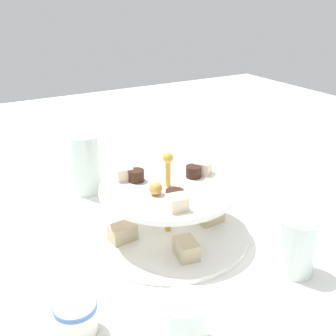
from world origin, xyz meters
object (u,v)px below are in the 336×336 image
at_px(tiered_serving_stand, 168,213).
at_px(water_glass_short_left, 185,322).
at_px(butter_knife_left, 241,178).
at_px(water_glass_tall_right, 85,164).
at_px(teacup_with_saucer, 76,320).
at_px(water_glass_mid_back, 298,246).

xyz_separation_m(tiered_serving_stand, water_glass_short_left, (-0.24, 0.11, -0.01)).
bearing_deg(butter_knife_left, water_glass_tall_right, 46.14).
xyz_separation_m(water_glass_tall_right, teacup_with_saucer, (-0.41, 0.17, -0.04)).
distance_m(butter_knife_left, water_glass_mid_back, 0.37).
distance_m(water_glass_tall_right, water_glass_mid_back, 0.50).
bearing_deg(teacup_with_saucer, water_glass_tall_right, -21.83).
relative_size(teacup_with_saucer, butter_knife_left, 0.53).
height_order(tiered_serving_stand, water_glass_short_left, tiered_serving_stand).
relative_size(water_glass_short_left, teacup_with_saucer, 0.78).
bearing_deg(teacup_with_saucer, water_glass_short_left, -125.86).
xyz_separation_m(tiered_serving_stand, butter_knife_left, (0.13, -0.29, -0.04)).
relative_size(water_glass_short_left, butter_knife_left, 0.41).
height_order(tiered_serving_stand, butter_knife_left, tiered_serving_stand).
distance_m(water_glass_tall_right, water_glass_short_left, 0.50).
height_order(tiered_serving_stand, teacup_with_saucer, tiered_serving_stand).
distance_m(tiered_serving_stand, butter_knife_left, 0.32).
bearing_deg(water_glass_mid_back, tiered_serving_stand, 31.90).
bearing_deg(water_glass_short_left, teacup_with_saucer, 54.14).
bearing_deg(water_glass_mid_back, water_glass_tall_right, 22.88).
xyz_separation_m(teacup_with_saucer, butter_knife_left, (0.29, -0.52, -0.02)).
height_order(tiered_serving_stand, water_glass_tall_right, tiered_serving_stand).
distance_m(water_glass_short_left, butter_knife_left, 0.55).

